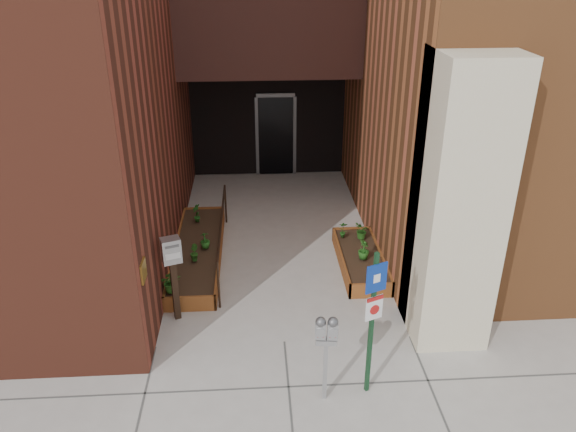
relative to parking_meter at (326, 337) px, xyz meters
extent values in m
plane|color=#9E9991|center=(-0.48, 1.23, -1.03)|extent=(80.00, 80.00, 0.00)
cube|color=beige|center=(2.07, 1.43, 1.17)|extent=(1.10, 1.20, 4.40)
cube|color=black|center=(-0.48, 7.23, 2.97)|extent=(4.20, 2.00, 2.00)
cube|color=black|center=(-0.48, 8.63, 0.47)|extent=(4.00, 0.30, 3.00)
cube|color=black|center=(-0.28, 8.45, 0.02)|extent=(0.90, 0.06, 2.10)
cube|color=#B79338|center=(-2.47, 1.03, 0.47)|extent=(0.04, 0.30, 0.30)
cube|color=brown|center=(-2.03, 2.15, -0.88)|extent=(0.90, 0.04, 0.30)
cube|color=brown|center=(-2.03, 5.71, -0.88)|extent=(0.90, 0.04, 0.30)
cube|color=brown|center=(-2.46, 3.93, -0.88)|extent=(0.04, 3.60, 0.30)
cube|color=brown|center=(-1.60, 3.93, -0.88)|extent=(0.04, 3.60, 0.30)
cube|color=black|center=(-2.03, 3.93, -0.90)|extent=(0.82, 3.52, 0.26)
cube|color=brown|center=(1.12, 2.35, -0.88)|extent=(0.80, 0.04, 0.30)
cube|color=brown|center=(1.12, 4.51, -0.88)|extent=(0.80, 0.04, 0.30)
cube|color=brown|center=(0.74, 3.43, -0.88)|extent=(0.04, 2.20, 0.30)
cube|color=brown|center=(1.50, 3.43, -0.88)|extent=(0.04, 2.20, 0.30)
cube|color=black|center=(1.12, 3.43, -0.90)|extent=(0.72, 2.12, 0.26)
cylinder|color=black|center=(-1.53, 2.23, -0.58)|extent=(0.04, 0.04, 0.90)
cylinder|color=black|center=(-1.53, 5.53, -0.58)|extent=(0.04, 0.04, 0.90)
cylinder|color=black|center=(-1.53, 3.88, -0.15)|extent=(0.04, 3.30, 0.04)
cube|color=#959597|center=(0.00, 0.00, -0.57)|extent=(0.06, 0.06, 0.93)
cube|color=#959597|center=(0.00, 0.00, -0.07)|extent=(0.29, 0.14, 0.07)
cube|color=#959597|center=(-0.08, 0.01, 0.09)|extent=(0.15, 0.10, 0.24)
sphere|color=#59595B|center=(-0.08, 0.01, 0.23)|extent=(0.14, 0.14, 0.14)
cube|color=white|center=(-0.08, -0.04, 0.11)|extent=(0.08, 0.01, 0.05)
cube|color=#B21414|center=(-0.08, -0.04, 0.04)|extent=(0.08, 0.01, 0.03)
cube|color=#959597|center=(0.08, -0.01, 0.09)|extent=(0.15, 0.10, 0.24)
sphere|color=#59595B|center=(0.08, -0.01, 0.23)|extent=(0.14, 0.14, 0.14)
cube|color=white|center=(0.07, -0.05, 0.11)|extent=(0.08, 0.01, 0.05)
cube|color=#B21414|center=(0.07, -0.05, 0.04)|extent=(0.08, 0.01, 0.03)
cube|color=#153A1F|center=(0.61, 0.11, 0.07)|extent=(0.07, 0.07, 2.20)
cube|color=navy|center=(0.62, 0.08, 0.82)|extent=(0.28, 0.13, 0.40)
cube|color=white|center=(0.62, 0.08, 0.82)|extent=(0.10, 0.05, 0.12)
cube|color=white|center=(0.62, 0.08, 0.37)|extent=(0.24, 0.12, 0.35)
cube|color=#B21414|center=(0.62, 0.08, 0.51)|extent=(0.24, 0.11, 0.06)
cylinder|color=#B21414|center=(0.62, 0.07, 0.35)|extent=(0.13, 0.07, 0.14)
cube|color=black|center=(-2.22, 1.99, -0.49)|extent=(0.13, 0.13, 1.09)
cube|color=#A7A7A9|center=(-2.22, 1.99, 0.25)|extent=(0.35, 0.30, 0.42)
cube|color=#59595B|center=(-2.18, 1.88, 0.37)|extent=(0.21, 0.08, 0.04)
cube|color=white|center=(-2.18, 1.88, 0.20)|extent=(0.23, 0.09, 0.10)
imported|color=#275F1B|center=(-2.33, 2.33, -0.54)|extent=(0.38, 0.38, 0.38)
imported|color=#205117|center=(-2.04, 3.37, -0.57)|extent=(0.22, 0.22, 0.32)
imported|color=#225D1A|center=(-1.86, 3.84, -0.57)|extent=(0.23, 0.23, 0.33)
imported|color=#1D5A19|center=(-2.12, 5.00, -0.53)|extent=(0.27, 0.27, 0.40)
imported|color=#215819|center=(1.13, 3.22, -0.55)|extent=(0.28, 0.28, 0.38)
imported|color=#1D5217|center=(0.87, 4.10, -0.56)|extent=(0.21, 0.21, 0.35)
imported|color=#245C1A|center=(1.24, 4.01, -0.57)|extent=(0.38, 0.38, 0.33)
camera|label=1|loc=(-0.87, -5.82, 4.57)|focal=35.00mm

